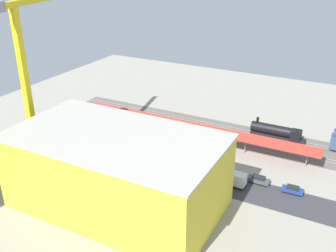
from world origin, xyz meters
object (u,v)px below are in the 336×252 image
Objects in this scene: box_truck_1 at (176,166)px; street_tree_2 at (133,157)px; platform_canopy_near at (191,126)px; parked_car_1 at (259,180)px; parked_car_0 at (292,190)px; traffic_light at (202,151)px; locomotive at (278,132)px; box_truck_0 at (228,177)px; box_truck_2 at (155,156)px; street_tree_3 at (160,163)px; street_tree_1 at (83,138)px; parked_car_3 at (196,164)px; construction_building at (117,172)px; tower_crane at (28,76)px; street_tree_0 at (103,147)px; parked_car_4 at (168,157)px; parked_car_2 at (226,172)px.

box_truck_1 is 10.08m from street_tree_2.
street_tree_2 is at bearing 78.37° from platform_canopy_near.
street_tree_2 is at bearing 19.79° from parked_car_1.
traffic_light reaches higher than parked_car_0.
box_truck_0 is at bearing 80.68° from locomotive.
box_truck_2 is 1.30× the size of street_tree_2.
locomotive is 38.51m from street_tree_3.
street_tree_2 is at bearing 175.93° from street_tree_1.
parked_car_1 reaches higher than parked_car_0.
construction_building is at bearing 68.84° from parked_car_3.
parked_car_1 is at bearing -162.00° from tower_crane.
box_truck_1 is at bearing -159.55° from tower_crane.
street_tree_0 is 6.50m from street_tree_1.
parked_car_1 is at bearing -151.36° from box_truck_0.
parked_car_4 is 0.47× the size of box_truck_1.
parked_car_1 is 1.10× the size of parked_car_3.
box_truck_1 is 7.11m from traffic_light.
parked_car_3 is at bearing -20.44° from box_truck_0.
street_tree_3 is (26.88, 9.11, 4.10)m from parked_car_0.
box_truck_2 is (6.43, -1.69, 0.05)m from box_truck_1.
construction_building is (21.49, 45.01, 5.66)m from locomotive.
construction_building is (15.38, 20.53, 6.71)m from parked_car_2.
street_tree_2 is (20.33, 6.19, 2.98)m from box_truck_0.
tower_crane reaches higher than parked_car_2.
tower_crane reaches higher than parked_car_1.
street_tree_0 is at bearing -2.74° from street_tree_2.
parked_car_1 is 0.79× the size of traffic_light.
traffic_light is (-8.76, -21.65, -3.46)m from construction_building.
parked_car_1 is 22.46m from parked_car_4.
parked_car_2 reaches higher than parked_car_0.
box_truck_0 is at bearing -163.64° from tower_crane.
parked_car_2 is 35.31m from street_tree_1.
parked_car_1 is at bearing -165.54° from street_tree_0.
street_tree_2 is (33.72, 9.11, 3.81)m from parked_car_0.
parked_car_4 is 37.22m from tower_crane.
platform_canopy_near is 17.25m from box_truck_1.
parked_car_1 is at bearing 150.86° from platform_canopy_near.
parked_car_4 is 0.66× the size of street_tree_2.
box_truck_0 is 1.23× the size of street_tree_0.
street_tree_2 is at bearing 40.90° from traffic_light.
locomotive is 26.70m from traffic_light.
parked_car_0 is 0.75× the size of traffic_light.
parked_car_1 is 0.70× the size of street_tree_0.
street_tree_0 is 0.87× the size of street_tree_3.
parked_car_0 is 0.54× the size of box_truck_0.
platform_canopy_near is 22.35m from box_truck_0.
locomotive reaches higher than box_truck_0.
box_truck_0 is at bearing 135.64° from platform_canopy_near.
street_tree_0 is (10.61, 6.33, 2.92)m from box_truck_2.
street_tree_3 is at bearing -179.99° from street_tree_2.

